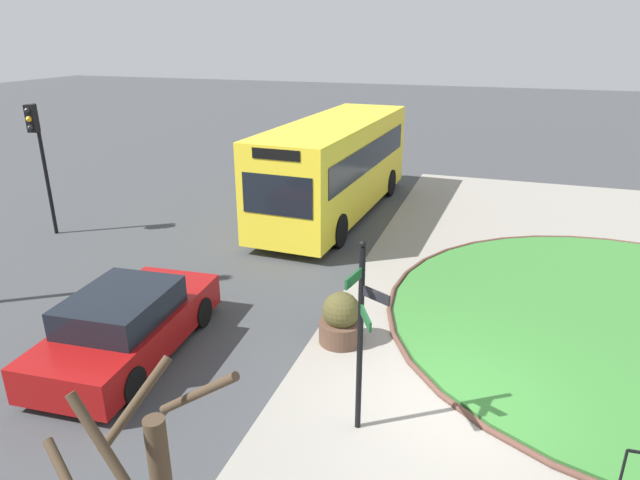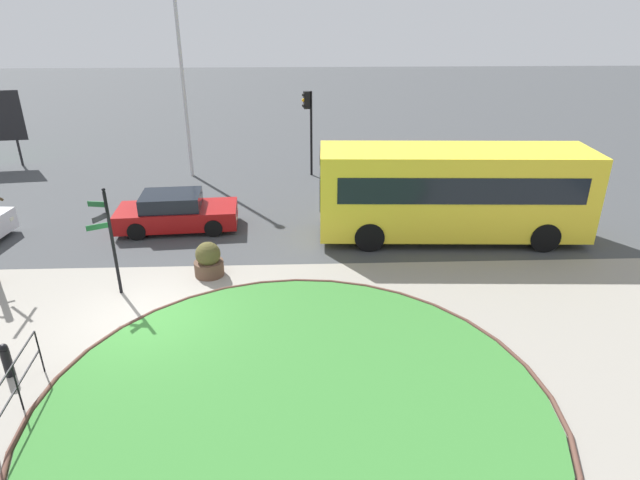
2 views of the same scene
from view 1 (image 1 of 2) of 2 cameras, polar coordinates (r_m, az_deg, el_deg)
ground at (r=9.98m, az=13.65°, el=-16.17°), size 120.00×120.00×0.00m
sidewalk_paving at (r=10.04m, az=22.60°, el=-17.03°), size 32.00×8.99×0.02m
signpost_directional at (r=8.22m, az=4.28°, el=-9.29°), size 0.59×0.58×3.18m
bus_yellow at (r=18.69m, az=1.62°, el=7.74°), size 9.24×2.88×3.18m
car_far_lane at (r=11.29m, az=-19.25°, el=-8.27°), size 4.41×2.14×1.37m
traffic_light_near at (r=18.32m, az=-27.14°, el=9.04°), size 0.48×0.31×3.97m
planter_near_signpost at (r=11.14m, az=2.18°, el=-8.31°), size 0.89×0.89×1.10m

